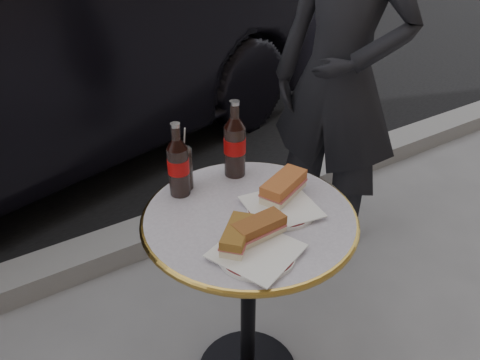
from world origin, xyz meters
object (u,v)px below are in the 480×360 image
parked_car (12,48)px  pedestrian (340,80)px  bistro_table (248,305)px  cola_bottle_left (178,160)px  cola_bottle_right (235,139)px  plate_left (256,253)px  plate_right (281,208)px  cola_glass (182,169)px

parked_car → pedestrian: size_ratio=2.72×
bistro_table → cola_bottle_left: bearing=120.1°
pedestrian → cola_bottle_left: bearing=-96.4°
cola_bottle_right → pedestrian: (0.71, 0.29, -0.03)m
bistro_table → plate_left: bearing=-117.9°
plate_left → cola_bottle_left: (-0.03, 0.36, 0.11)m
plate_left → plate_right: same height
bistro_table → cola_bottle_left: (-0.12, 0.20, 0.48)m
bistro_table → plate_right: size_ratio=3.65×
bistro_table → plate_left: 0.41m
cola_bottle_left → parked_car: (-0.15, 1.89, -0.11)m
plate_left → cola_bottle_right: bearing=65.6°
cola_bottle_left → cola_bottle_right: bearing=2.1°
plate_right → parked_car: bearing=99.4°
plate_left → parked_car: parked_car is taller
parked_car → bistro_table: bearing=171.8°
bistro_table → parked_car: parked_car is taller
plate_right → cola_glass: (-0.18, 0.26, 0.06)m
cola_bottle_right → pedestrian: bearing=22.0°
plate_left → cola_bottle_left: size_ratio=0.87×
plate_left → cola_glass: (-0.01, 0.38, 0.06)m
plate_right → cola_glass: 0.32m
bistro_table → cola_bottle_right: 0.54m
plate_left → cola_bottle_left: 0.38m
plate_left → cola_bottle_right: (0.17, 0.37, 0.12)m
plate_right → cola_glass: cola_glass is taller
cola_bottle_left → cola_glass: bearing=47.3°
plate_right → cola_bottle_right: 0.27m
bistro_table → plate_left: plate_left is taller
plate_right → pedestrian: pedestrian is taller
cola_glass → pedestrian: (0.89, 0.27, 0.03)m
cola_bottle_left → bistro_table: bearing=-59.9°
plate_left → parked_car: 2.26m
plate_left → plate_right: bearing=35.7°
cola_bottle_left → cola_bottle_right: (0.20, 0.01, 0.01)m
cola_glass → cola_bottle_right: bearing=-5.6°
plate_left → cola_bottle_right: 0.42m
plate_right → bistro_table: bearing=158.7°
plate_left → pedestrian: pedestrian is taller
plate_left → cola_glass: size_ratio=1.52×
pedestrian → plate_left: bearing=-77.7°
bistro_table → cola_glass: bearing=112.6°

